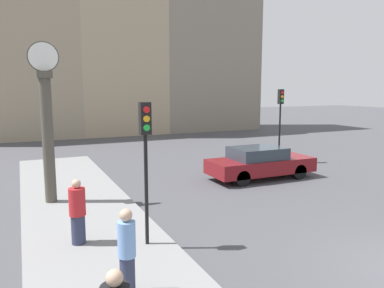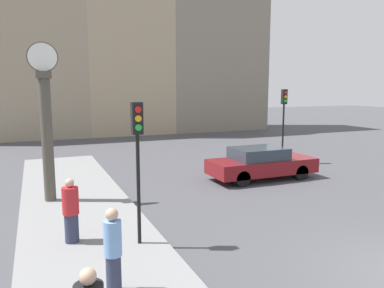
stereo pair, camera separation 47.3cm
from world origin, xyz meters
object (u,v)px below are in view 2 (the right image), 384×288
Objects in this scene: street_clock at (46,126)px; pedestrian_blue_stripe at (113,250)px; traffic_light_far at (284,111)px; sedan_car at (261,163)px; traffic_light_near at (138,143)px; pedestrian_red_top at (71,211)px.

street_clock is 6.93m from pedestrian_blue_stripe.
traffic_light_far is 11.80m from street_clock.
traffic_light_near reaches higher than sedan_car.
traffic_light_far reaches higher than traffic_light_near.
traffic_light_near is 0.90× the size of traffic_light_far.
pedestrian_blue_stripe is 2.77m from pedestrian_red_top.
street_clock is at bearing -178.67° from sedan_car.
pedestrian_red_top is at bearing 154.42° from traffic_light_near.
pedestrian_blue_stripe is (-1.03, -1.99, -1.67)m from traffic_light_near.
traffic_light_near is 12.10m from traffic_light_far.
pedestrian_red_top is at bearing -153.35° from sedan_car.
pedestrian_blue_stripe is at bearing -117.28° from traffic_light_near.
street_clock is at bearing -167.04° from traffic_light_far.
traffic_light_far is (9.63, 7.31, 0.14)m from traffic_light_near.
traffic_light_far is at bearing 41.11° from pedestrian_blue_stripe.
sedan_car is at bearing 1.33° from street_clock.
sedan_car is 4.33m from traffic_light_far.
sedan_car is 1.21× the size of traffic_light_far.
traffic_light_near is 2.40m from pedestrian_red_top.
sedan_car is at bearing 35.94° from traffic_light_near.
pedestrian_blue_stripe reaches higher than sedan_car.
street_clock is 4.32m from pedestrian_red_top.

